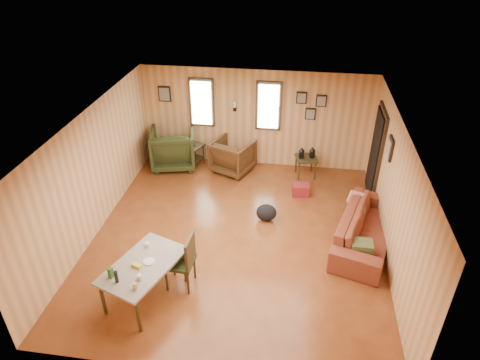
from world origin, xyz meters
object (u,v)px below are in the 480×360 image
object	(u,v)px
recliner_brown	(233,154)
recliner_green	(173,146)
dining_table	(143,268)
end_table	(192,151)
sofa	(368,224)
side_table	(306,157)

from	to	relation	value
recliner_brown	recliner_green	size ratio (longest dim) A/B	0.84
dining_table	recliner_brown	bearing A→B (deg)	100.36
end_table	recliner_brown	bearing A→B (deg)	-9.67
recliner_brown	dining_table	xyz separation A→B (m)	(-0.74, -4.29, 0.19)
sofa	recliner_brown	size ratio (longest dim) A/B	2.54
end_table	dining_table	xyz separation A→B (m)	(0.33, -4.47, 0.27)
recliner_brown	recliner_green	distance (m)	1.49
sofa	recliner_green	world-z (taller)	recliner_green
end_table	dining_table	size ratio (longest dim) A/B	0.42
recliner_brown	recliner_green	xyz separation A→B (m)	(-1.49, 0.04, 0.09)
recliner_brown	end_table	xyz separation A→B (m)	(-1.07, 0.18, -0.08)
sofa	side_table	distance (m)	2.62
recliner_green	dining_table	bearing A→B (deg)	87.23
sofa	end_table	bearing A→B (deg)	74.47
dining_table	end_table	bearing A→B (deg)	114.36
recliner_green	side_table	world-z (taller)	recliner_green
end_table	dining_table	bearing A→B (deg)	-85.78
recliner_green	dining_table	size ratio (longest dim) A/B	0.68
side_table	recliner_green	bearing A→B (deg)	179.29
recliner_brown	side_table	distance (m)	1.75
recliner_green	end_table	distance (m)	0.48
recliner_green	end_table	xyz separation A→B (m)	(0.42, 0.15, -0.17)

